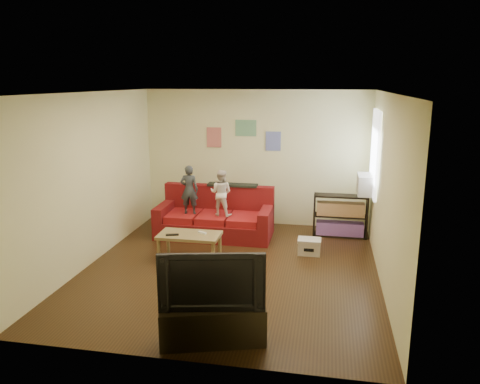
% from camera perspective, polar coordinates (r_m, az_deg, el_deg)
% --- Properties ---
extents(room_shell, '(4.52, 5.02, 2.72)m').
position_cam_1_polar(room_shell, '(6.99, -1.21, 0.89)').
color(room_shell, '#392410').
rests_on(room_shell, ground).
extents(sofa, '(2.14, 0.98, 0.94)m').
position_cam_1_polar(sofa, '(8.87, -2.99, -3.30)').
color(sofa, maroon).
rests_on(sofa, ground).
extents(child_a, '(0.35, 0.24, 0.91)m').
position_cam_1_polar(child_a, '(8.67, -6.21, 0.28)').
color(child_a, '#2D3438').
rests_on(child_a, sofa).
extents(child_b, '(0.45, 0.38, 0.85)m').
position_cam_1_polar(child_b, '(8.53, -2.34, -0.09)').
color(child_b, white).
rests_on(child_b, sofa).
extents(coffee_table, '(1.00, 0.55, 0.45)m').
position_cam_1_polar(coffee_table, '(7.66, -6.17, -5.56)').
color(coffee_table, olive).
rests_on(coffee_table, ground).
extents(remote, '(0.21, 0.11, 0.02)m').
position_cam_1_polar(remote, '(7.60, -8.26, -5.17)').
color(remote, black).
rests_on(remote, coffee_table).
extents(game_controller, '(0.15, 0.10, 0.03)m').
position_cam_1_polar(game_controller, '(7.63, -4.64, -4.97)').
color(game_controller, white).
rests_on(game_controller, coffee_table).
extents(bookshelf, '(0.99, 0.30, 0.79)m').
position_cam_1_polar(bookshelf, '(8.99, 12.11, -3.10)').
color(bookshelf, black).
rests_on(bookshelf, ground).
extents(window, '(0.04, 1.08, 1.48)m').
position_cam_1_polar(window, '(8.46, 16.11, 4.56)').
color(window, white).
rests_on(window, room_shell).
extents(ac_unit, '(0.28, 0.55, 0.35)m').
position_cam_1_polar(ac_unit, '(8.55, 15.06, 0.90)').
color(ac_unit, '#B7B2A3').
rests_on(ac_unit, window).
extents(artwork_left, '(0.30, 0.01, 0.40)m').
position_cam_1_polar(artwork_left, '(9.50, -3.19, 6.67)').
color(artwork_left, '#D87266').
rests_on(artwork_left, room_shell).
extents(artwork_center, '(0.42, 0.01, 0.32)m').
position_cam_1_polar(artwork_center, '(9.35, 0.71, 7.81)').
color(artwork_center, '#72B27F').
rests_on(artwork_center, room_shell).
extents(artwork_right, '(0.30, 0.01, 0.38)m').
position_cam_1_polar(artwork_right, '(9.30, 4.06, 6.19)').
color(artwork_right, '#727FCC').
rests_on(artwork_right, room_shell).
extents(file_box, '(0.39, 0.29, 0.27)m').
position_cam_1_polar(file_box, '(8.04, 8.43, -6.57)').
color(file_box, beige).
rests_on(file_box, ground).
extents(tv_stand, '(1.23, 0.70, 0.44)m').
position_cam_1_polar(tv_stand, '(5.43, -3.34, -15.80)').
color(tv_stand, black).
rests_on(tv_stand, ground).
extents(television, '(1.16, 0.39, 0.67)m').
position_cam_1_polar(television, '(5.18, -3.43, -10.47)').
color(television, black).
rests_on(television, tv_stand).
extents(tissue, '(0.13, 0.13, 0.10)m').
position_cam_1_polar(tissue, '(8.37, 2.49, -6.26)').
color(tissue, silver).
rests_on(tissue, ground).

